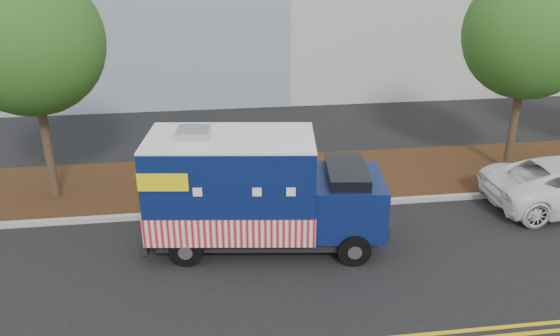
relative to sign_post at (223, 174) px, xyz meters
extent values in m
plane|color=black|center=(1.59, -1.55, -1.20)|extent=(120.00, 120.00, 0.00)
cube|color=#9E9E99|center=(1.59, -0.15, -1.12)|extent=(120.00, 0.18, 0.15)
cube|color=#311A0D|center=(1.59, 1.95, -1.12)|extent=(120.00, 4.00, 0.15)
cylinder|color=#38281C|center=(-5.09, 1.45, 0.70)|extent=(0.26, 0.26, 3.81)
sphere|color=#225919|center=(-5.09, 1.45, 3.63)|extent=(4.09, 4.09, 4.09)
cylinder|color=#38281C|center=(9.70, 1.58, 0.65)|extent=(0.26, 0.26, 3.69)
sphere|color=#225919|center=(9.70, 1.58, 3.51)|extent=(4.08, 4.08, 4.08)
cube|color=#473828|center=(0.00, 0.00, 0.00)|extent=(0.06, 0.06, 2.40)
cube|color=black|center=(1.05, -1.97, -0.79)|extent=(5.69, 2.56, 0.27)
cube|color=#0A174B|center=(0.18, -1.86, 0.57)|extent=(4.38, 2.77, 2.36)
cube|color=red|center=(0.18, -1.86, -0.27)|extent=(4.42, 2.83, 0.74)
cube|color=white|center=(0.18, -1.86, 1.76)|extent=(4.38, 2.77, 0.06)
cube|color=#B7B7BA|center=(-0.70, -1.75, 1.89)|extent=(0.88, 0.88, 0.22)
cube|color=#0A174B|center=(3.10, -2.24, 0.03)|extent=(2.02, 2.32, 1.37)
cube|color=black|center=(3.05, -2.23, 0.68)|extent=(1.22, 2.02, 0.64)
cube|color=black|center=(3.99, -2.36, -0.43)|extent=(0.33, 1.96, 0.29)
cube|color=black|center=(-1.91, -1.59, -0.76)|extent=(0.46, 2.21, 0.27)
cube|color=#B7B7BA|center=(-1.88, -1.59, 0.62)|extent=(0.27, 1.76, 1.86)
cube|color=#B7B7BA|center=(0.62, -0.74, 0.62)|extent=(1.76, 0.27, 1.08)
cube|color=yellow|center=(-1.43, -2.83, 1.11)|extent=(1.17, 0.17, 0.44)
cube|color=yellow|center=(-1.13, -0.51, 1.11)|extent=(1.17, 0.17, 0.44)
cylinder|color=black|center=(3.07, -3.24, -0.79)|extent=(0.85, 0.38, 0.82)
cylinder|color=black|center=(3.32, -1.26, -0.79)|extent=(0.85, 0.38, 0.82)
cylinder|color=black|center=(-1.02, -2.71, -0.79)|extent=(0.85, 0.38, 0.82)
cylinder|color=black|center=(-0.76, -0.73, -0.79)|extent=(0.85, 0.38, 0.82)
camera|label=1|loc=(-0.28, -14.43, 6.29)|focal=35.00mm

